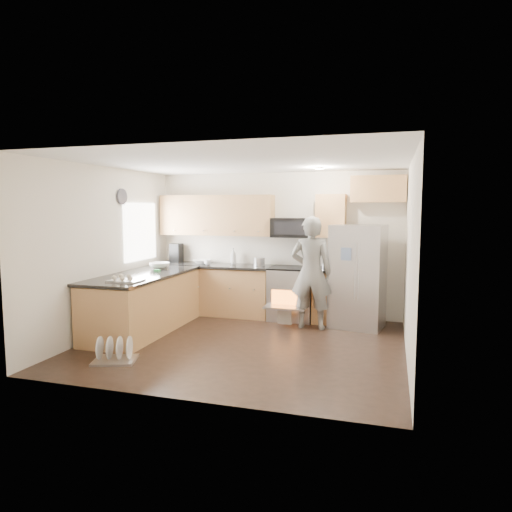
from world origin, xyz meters
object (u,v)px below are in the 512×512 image
(stove_range, at_px, (292,281))
(refrigerator, at_px, (358,276))
(person, at_px, (311,273))
(dish_rack, at_px, (115,355))

(stove_range, distance_m, refrigerator, 1.18)
(stove_range, bearing_deg, person, -50.13)
(person, bearing_deg, dish_rack, 47.64)
(stove_range, xyz_separation_m, dish_rack, (-1.70, -2.86, -0.59))
(refrigerator, xyz_separation_m, dish_rack, (-2.85, -2.64, -0.76))
(stove_range, height_order, dish_rack, stove_range)
(stove_range, relative_size, person, 0.97)
(stove_range, distance_m, dish_rack, 3.38)
(person, bearing_deg, refrigerator, -157.98)
(stove_range, height_order, refrigerator, stove_range)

